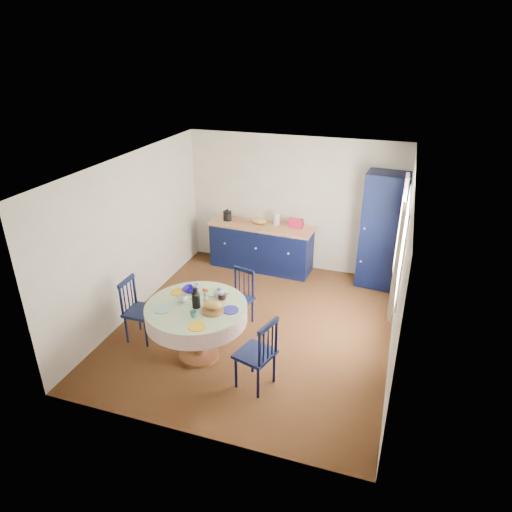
{
  "coord_description": "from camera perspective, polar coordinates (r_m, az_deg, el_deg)",
  "views": [
    {
      "loc": [
        1.85,
        -5.6,
        3.96
      ],
      "look_at": [
        -0.05,
        0.2,
        1.1
      ],
      "focal_mm": 32.0,
      "sensor_mm": 36.0,
      "label": 1
    }
  ],
  "objects": [
    {
      "name": "mug_a",
      "position": [
        6.17,
        -9.11,
        -5.26
      ],
      "size": [
        0.12,
        0.12,
        0.1
      ],
      "primitive_type": "imported",
      "color": "silver",
      "rests_on": "dining_table"
    },
    {
      "name": "mug_b",
      "position": [
        5.83,
        -7.83,
        -7.24
      ],
      "size": [
        0.09,
        0.09,
        0.08
      ],
      "primitive_type": "imported",
      "color": "#2E6676",
      "rests_on": "dining_table"
    },
    {
      "name": "cobalt_bowl",
      "position": [
        6.41,
        -8.18,
        -4.18
      ],
      "size": [
        0.22,
        0.22,
        0.05
      ],
      "primitive_type": "imported",
      "color": "#0D0370",
      "rests_on": "dining_table"
    },
    {
      "name": "kitchen_counter",
      "position": [
        8.66,
        0.67,
        1.29
      ],
      "size": [
        2.0,
        0.72,
        1.12
      ],
      "rotation": [
        0.0,
        0.0,
        -0.06
      ],
      "color": "black",
      "rests_on": "floor"
    },
    {
      "name": "ceiling",
      "position": [
        6.07,
        -0.1,
        11.23
      ],
      "size": [
        4.5,
        4.5,
        0.0
      ],
      "primitive_type": "plane",
      "rotation": [
        3.14,
        0.0,
        0.0
      ],
      "color": "white",
      "rests_on": "wall_back"
    },
    {
      "name": "dining_table",
      "position": [
        6.15,
        -7.37,
        -7.15
      ],
      "size": [
        1.35,
        1.35,
        1.1
      ],
      "color": "brown",
      "rests_on": "floor"
    },
    {
      "name": "window",
      "position": [
        6.38,
        17.69,
        1.46
      ],
      "size": [
        0.1,
        1.74,
        1.45
      ],
      "color": "white",
      "rests_on": "wall_right"
    },
    {
      "name": "wall_back",
      "position": [
        8.51,
        4.69,
        6.49
      ],
      "size": [
        4.0,
        0.02,
        2.5
      ],
      "primitive_type": "cube",
      "color": "white",
      "rests_on": "floor"
    },
    {
      "name": "chair_far",
      "position": [
        6.96,
        -2.07,
        -5.17
      ],
      "size": [
        0.47,
        0.46,
        0.88
      ],
      "rotation": [
        0.0,
        0.0,
        -0.24
      ],
      "color": "black",
      "rests_on": "floor"
    },
    {
      "name": "mug_c",
      "position": [
        6.16,
        -4.23,
        -5.11
      ],
      "size": [
        0.12,
        0.12,
        0.09
      ],
      "primitive_type": "imported",
      "color": "black",
      "rests_on": "dining_table"
    },
    {
      "name": "wall_left",
      "position": [
        7.31,
        -15.16,
        2.49
      ],
      "size": [
        0.02,
        4.5,
        2.5
      ],
      "primitive_type": "cube",
      "color": "white",
      "rests_on": "floor"
    },
    {
      "name": "wall_right",
      "position": [
        6.22,
        17.69,
        -1.97
      ],
      "size": [
        0.02,
        4.5,
        2.5
      ],
      "primitive_type": "cube",
      "color": "white",
      "rests_on": "floor"
    },
    {
      "name": "chair_left",
      "position": [
        6.81,
        -14.52,
        -6.48
      ],
      "size": [
        0.41,
        0.43,
        0.95
      ],
      "rotation": [
        0.0,
        0.0,
        1.56
      ],
      "color": "black",
      "rests_on": "floor"
    },
    {
      "name": "chair_right",
      "position": [
        5.72,
        0.25,
        -12.08
      ],
      "size": [
        0.53,
        0.54,
        0.99
      ],
      "rotation": [
        0.0,
        0.0,
        -1.86
      ],
      "color": "black",
      "rests_on": "floor"
    },
    {
      "name": "mug_d",
      "position": [
        6.41,
        -7.54,
        -3.92
      ],
      "size": [
        0.11,
        0.11,
        0.1
      ],
      "primitive_type": "imported",
      "color": "silver",
      "rests_on": "dining_table"
    },
    {
      "name": "pantry_cabinet",
      "position": [
        8.13,
        15.6,
        2.99
      ],
      "size": [
        0.76,
        0.57,
        2.04
      ],
      "rotation": [
        0.0,
        0.0,
        -0.09
      ],
      "color": "black",
      "rests_on": "floor"
    },
    {
      "name": "floor",
      "position": [
        7.1,
        -0.08,
        -8.74
      ],
      "size": [
        4.5,
        4.5,
        0.0
      ],
      "primitive_type": "plane",
      "color": "black",
      "rests_on": "ground"
    }
  ]
}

